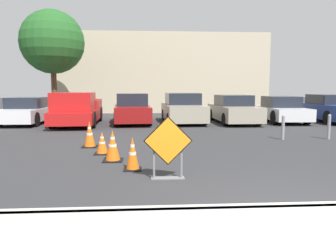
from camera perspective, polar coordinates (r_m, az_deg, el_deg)
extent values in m
plane|color=#333335|center=(14.73, 4.64, -0.49)|extent=(96.00, 96.00, 0.00)
cube|color=beige|center=(5.25, 21.13, -13.35)|extent=(27.37, 0.20, 0.14)
cube|color=black|center=(6.49, -0.01, -2.58)|extent=(0.98, 0.02, 0.98)
cube|color=orange|center=(6.48, 0.00, -2.60)|extent=(0.92, 0.02, 0.92)
cube|color=slate|center=(6.71, -0.03, -9.05)|extent=(0.67, 0.20, 0.02)
cube|color=slate|center=(6.60, -2.45, -5.90)|extent=(0.04, 0.04, 0.78)
cube|color=slate|center=(6.64, 2.37, -5.83)|extent=(0.04, 0.04, 0.78)
cube|color=black|center=(7.44, -6.16, -7.47)|extent=(0.39, 0.39, 0.03)
cone|color=orange|center=(7.36, -6.19, -4.66)|extent=(0.29, 0.29, 0.71)
cylinder|color=white|center=(7.33, -6.21, -3.46)|extent=(0.09, 0.09, 0.06)
cylinder|color=white|center=(7.36, -6.19, -4.77)|extent=(0.16, 0.16, 0.06)
cube|color=black|center=(8.38, -9.57, -5.91)|extent=(0.49, 0.49, 0.03)
cone|color=orange|center=(8.31, -9.62, -3.26)|extent=(0.36, 0.36, 0.76)
cylinder|color=white|center=(8.28, -9.65, -2.13)|extent=(0.11, 0.11, 0.07)
cylinder|color=white|center=(8.31, -9.62, -3.37)|extent=(0.20, 0.20, 0.07)
cube|color=black|center=(9.31, -11.37, -4.70)|extent=(0.43, 0.43, 0.03)
cone|color=orange|center=(9.25, -11.41, -2.79)|extent=(0.31, 0.31, 0.60)
cylinder|color=white|center=(9.23, -11.43, -1.98)|extent=(0.10, 0.10, 0.05)
cylinder|color=white|center=(9.26, -11.41, -2.86)|extent=(0.18, 0.18, 0.05)
cube|color=black|center=(10.47, -13.44, -3.49)|extent=(0.46, 0.46, 0.03)
cone|color=orange|center=(10.40, -13.50, -1.29)|extent=(0.34, 0.34, 0.78)
cylinder|color=white|center=(10.38, -13.53, -0.35)|extent=(0.11, 0.11, 0.07)
cylinder|color=white|center=(10.41, -13.50, -1.38)|extent=(0.19, 0.19, 0.07)
cube|color=white|center=(18.15, -23.28, 1.92)|extent=(1.98, 4.22, 0.62)
cube|color=#1E232D|center=(18.22, -23.24, 3.76)|extent=(1.70, 1.96, 0.54)
cylinder|color=black|center=(16.66, -22.06, 1.07)|extent=(0.22, 0.70, 0.70)
cylinder|color=black|center=(19.10, -19.45, 1.84)|extent=(0.22, 0.70, 0.70)
cylinder|color=black|center=(19.68, -24.26, 1.76)|extent=(0.22, 0.70, 0.70)
cube|color=red|center=(16.92, -15.37, 1.87)|extent=(2.16, 5.29, 0.55)
cube|color=red|center=(15.72, -16.12, 4.06)|extent=(1.87, 2.16, 0.85)
cube|color=red|center=(19.10, -14.35, 3.93)|extent=(1.84, 0.18, 0.45)
cube|color=red|center=(17.80, -11.96, 3.81)|extent=(0.21, 2.50, 0.45)
cube|color=red|center=(18.08, -17.77, 3.68)|extent=(0.21, 2.50, 0.45)
cylinder|color=black|center=(15.26, -12.98, 1.06)|extent=(0.27, 0.78, 0.77)
cylinder|color=black|center=(15.57, -19.50, 0.96)|extent=(0.27, 0.78, 0.77)
cylinder|color=black|center=(18.36, -11.84, 2.01)|extent=(0.27, 0.78, 0.77)
cylinder|color=black|center=(18.62, -17.30, 1.91)|extent=(0.27, 0.78, 0.77)
cube|color=maroon|center=(17.10, -6.26, 2.35)|extent=(2.04, 4.51, 0.73)
cube|color=#1E232D|center=(17.17, -6.30, 4.62)|extent=(1.67, 2.12, 0.62)
cylinder|color=black|center=(15.80, -3.22, 1.28)|extent=(0.25, 0.71, 0.70)
cylinder|color=black|center=(15.76, -9.03, 1.20)|extent=(0.25, 0.71, 0.70)
cylinder|color=black|center=(18.51, -3.88, 2.06)|extent=(0.25, 0.71, 0.70)
cylinder|color=black|center=(18.47, -8.84, 1.99)|extent=(0.25, 0.71, 0.70)
cube|color=#A39984|center=(17.32, 2.59, 2.48)|extent=(2.07, 4.53, 0.80)
cube|color=#1E232D|center=(17.39, 2.55, 4.79)|extent=(1.75, 2.11, 0.59)
cylinder|color=black|center=(16.14, 6.39, 1.21)|extent=(0.22, 0.62, 0.61)
cylinder|color=black|center=(15.86, 0.21, 1.15)|extent=(0.22, 0.62, 0.61)
cylinder|color=black|center=(18.84, 4.59, 2.00)|extent=(0.22, 0.62, 0.61)
cylinder|color=black|center=(18.60, -0.71, 1.96)|extent=(0.22, 0.62, 0.61)
cube|color=#A39984|center=(17.54, 11.36, 2.32)|extent=(1.92, 4.57, 0.74)
cube|color=#1E232D|center=(17.62, 11.31, 4.43)|extent=(1.64, 2.12, 0.55)
cylinder|color=black|center=(16.50, 15.50, 1.16)|extent=(0.21, 0.64, 0.63)
cylinder|color=black|center=(15.99, 9.89, 1.14)|extent=(0.21, 0.64, 0.63)
cylinder|color=black|center=(19.14, 12.56, 1.97)|extent=(0.21, 0.64, 0.63)
cylinder|color=black|center=(18.70, 7.69, 1.97)|extent=(0.21, 0.64, 0.63)
cube|color=silver|center=(18.63, 19.10, 2.21)|extent=(1.94, 4.27, 0.60)
cube|color=#1E232D|center=(18.70, 19.05, 4.03)|extent=(1.65, 1.99, 0.58)
cylinder|color=black|center=(17.77, 23.07, 1.39)|extent=(0.22, 0.72, 0.72)
cylinder|color=black|center=(17.14, 18.05, 1.42)|extent=(0.22, 0.72, 0.72)
cylinder|color=black|center=(20.16, 19.96, 2.08)|extent=(0.22, 0.72, 0.72)
cylinder|color=black|center=(19.60, 15.47, 2.12)|extent=(0.22, 0.72, 0.72)
cube|color=navy|center=(19.81, 26.23, 2.35)|extent=(1.82, 4.56, 0.77)
cube|color=#1E232D|center=(19.87, 26.16, 4.21)|extent=(1.60, 2.10, 0.51)
cylinder|color=black|center=(18.19, 26.12, 1.32)|extent=(0.20, 0.70, 0.70)
cylinder|color=black|center=(21.46, 26.26, 2.03)|extent=(0.20, 0.70, 0.70)
cylinder|color=black|center=(20.68, 22.26, 2.07)|extent=(0.20, 0.70, 0.70)
cylinder|color=gray|center=(12.26, 19.39, -0.36)|extent=(0.11, 0.11, 0.82)
sphere|color=gray|center=(12.22, 19.47, 1.55)|extent=(0.12, 0.12, 0.12)
cylinder|color=gray|center=(13.01, 26.23, -0.24)|extent=(0.11, 0.11, 0.84)
sphere|color=gray|center=(12.97, 26.32, 1.60)|extent=(0.12, 0.12, 0.12)
cube|color=beige|center=(26.31, -1.19, 9.02)|extent=(15.73, 5.00, 5.83)
cylinder|color=#513823|center=(20.76, -19.18, 5.55)|extent=(0.32, 0.32, 3.12)
sphere|color=#235B23|center=(20.93, -19.50, 13.64)|extent=(3.71, 3.71, 3.71)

